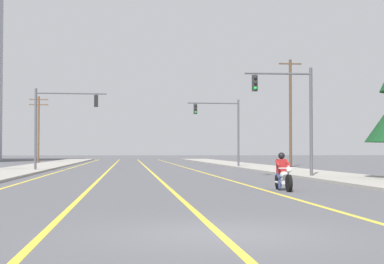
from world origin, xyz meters
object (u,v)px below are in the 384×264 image
Objects in this scene: utility_pole_right_far at (290,111)px; traffic_signal_mid_right at (224,123)px; motorcycle_with_rider at (283,175)px; traffic_signal_near_left at (57,116)px; utility_pole_left_far at (38,127)px; traffic_signal_near_right at (292,106)px.

traffic_signal_mid_right is at bearing -169.19° from utility_pole_right_far.
motorcycle_with_rider is 34.00m from utility_pole_right_far.
traffic_signal_mid_right is at bearing 29.86° from traffic_signal_near_left.
utility_pole_left_far is (-26.24, 20.81, -0.75)m from utility_pole_right_far.
utility_pole_right_far is (6.54, 1.25, 1.19)m from traffic_signal_mid_right.
utility_pole_right_far reaches higher than traffic_signal_near_left.
utility_pole_right_far reaches higher than motorcycle_with_rider.
traffic_signal_mid_right is (2.72, 31.13, 3.50)m from motorcycle_with_rider.
utility_pole_left_far reaches higher than traffic_signal_near_right.
traffic_signal_near_left reaches higher than motorcycle_with_rider.
utility_pole_left_far is at bearing 115.16° from traffic_signal_near_right.
traffic_signal_mid_right is at bearing -48.22° from utility_pole_left_far.
utility_pole_right_far is 1.22× the size of utility_pole_left_far.
motorcycle_with_rider is 31.44m from traffic_signal_mid_right.
traffic_signal_near_left is 30.62m from utility_pole_left_far.
traffic_signal_mid_right is at bearing 91.40° from traffic_signal_near_right.
traffic_signal_mid_right reaches higher than motorcycle_with_rider.
traffic_signal_near_left is at bearing -155.68° from utility_pole_right_far.
traffic_signal_near_left is 16.11m from traffic_signal_mid_right.
utility_pole_left_far is (-19.70, 22.05, 0.44)m from traffic_signal_mid_right.
utility_pole_left_far is (-5.73, 30.08, 0.41)m from traffic_signal_near_left.
traffic_signal_near_right is 0.61× the size of utility_pole_right_far.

